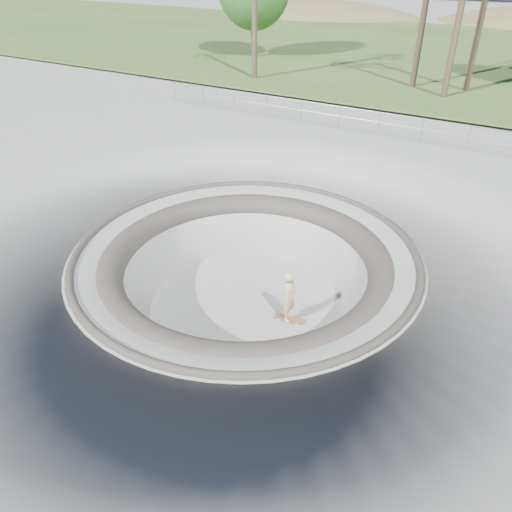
# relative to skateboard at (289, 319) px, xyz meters

# --- Properties ---
(ground) EXTENTS (180.00, 180.00, 0.00)m
(ground) POSITION_rel_skateboard_xyz_m (-1.54, 0.09, 1.83)
(ground) COLOR #A4A49F
(ground) RESTS_ON ground
(skate_bowl) EXTENTS (14.00, 14.00, 4.10)m
(skate_bowl) POSITION_rel_skateboard_xyz_m (-1.54, 0.09, -0.00)
(skate_bowl) COLOR #A4A49F
(skate_bowl) RESTS_ON ground
(grass_strip) EXTENTS (180.00, 36.00, 0.12)m
(grass_strip) POSITION_rel_skateboard_xyz_m (-1.54, 34.09, 2.05)
(grass_strip) COLOR #375622
(grass_strip) RESTS_ON ground
(safety_railing) EXTENTS (25.00, 0.06, 1.03)m
(safety_railing) POSITION_rel_skateboard_xyz_m (-1.54, 12.09, 2.52)
(safety_railing) COLOR #989CA0
(safety_railing) RESTS_ON ground
(skateboard) EXTENTS (0.91, 0.37, 0.09)m
(skateboard) POSITION_rel_skateboard_xyz_m (0.00, 0.00, 0.00)
(skateboard) COLOR brown
(skateboard) RESTS_ON ground
(skater) EXTENTS (0.46, 0.64, 1.62)m
(skater) POSITION_rel_skateboard_xyz_m (0.00, 0.00, 0.83)
(skater) COLOR beige
(skater) RESTS_ON skateboard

